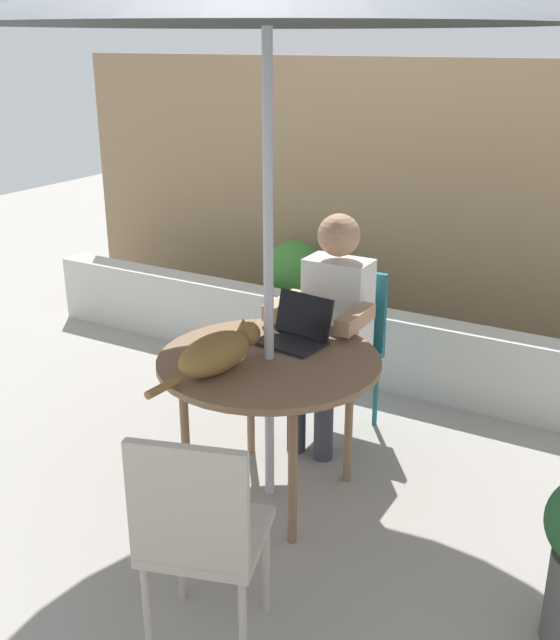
{
  "coord_description": "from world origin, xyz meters",
  "views": [
    {
      "loc": [
        1.59,
        -2.67,
        2.06
      ],
      "look_at": [
        0.0,
        0.1,
        0.86
      ],
      "focal_mm": 42.13,
      "sensor_mm": 36.0,
      "label": 1
    }
  ],
  "objects": [
    {
      "name": "planter_wall_low",
      "position": [
        0.0,
        1.4,
        0.24
      ],
      "size": [
        5.24,
        0.2,
        0.48
      ],
      "primitive_type": "cube",
      "color": "beige",
      "rests_on": "ground"
    },
    {
      "name": "chair_occupied",
      "position": [
        0.0,
        0.8,
        0.53
      ],
      "size": [
        0.4,
        0.4,
        0.89
      ],
      "color": "#1E606B",
      "rests_on": "ground"
    },
    {
      "name": "fence_back",
      "position": [
        0.0,
        2.17,
        0.98
      ],
      "size": [
        5.82,
        0.08,
        1.95
      ],
      "primitive_type": "cube",
      "color": "#937756",
      "rests_on": "ground"
    },
    {
      "name": "patio_table",
      "position": [
        0.0,
        0.0,
        0.65
      ],
      "size": [
        1.02,
        1.02,
        0.71
      ],
      "color": "brown",
      "rests_on": "ground"
    },
    {
      "name": "person_seated",
      "position": [
        0.0,
        0.64,
        0.7
      ],
      "size": [
        0.48,
        0.48,
        1.23
      ],
      "color": "white",
      "rests_on": "ground"
    },
    {
      "name": "laptop",
      "position": [
        0.02,
        0.24,
        0.77
      ],
      "size": [
        0.33,
        0.29,
        0.21
      ],
      "color": "black",
      "rests_on": "patio_table"
    },
    {
      "name": "potted_plant_by_chair",
      "position": [
        -0.9,
        1.85,
        0.39
      ],
      "size": [
        0.45,
        0.45,
        0.72
      ],
      "color": "#595654",
      "rests_on": "ground"
    },
    {
      "name": "cat",
      "position": [
        -0.12,
        -0.22,
        0.79
      ],
      "size": [
        0.24,
        0.65,
        0.17
      ],
      "color": "olive",
      "rests_on": "patio_table"
    },
    {
      "name": "ground_plane",
      "position": [
        0.0,
        0.0,
        0.0
      ],
      "size": [
        14.0,
        14.0,
        0.0
      ],
      "primitive_type": "plane",
      "color": "gray"
    },
    {
      "name": "chair_empty",
      "position": [
        0.31,
        -0.99,
        0.53
      ],
      "size": [
        0.5,
        0.5,
        0.89
      ],
      "color": "#B2A899",
      "rests_on": "ground"
    }
  ]
}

